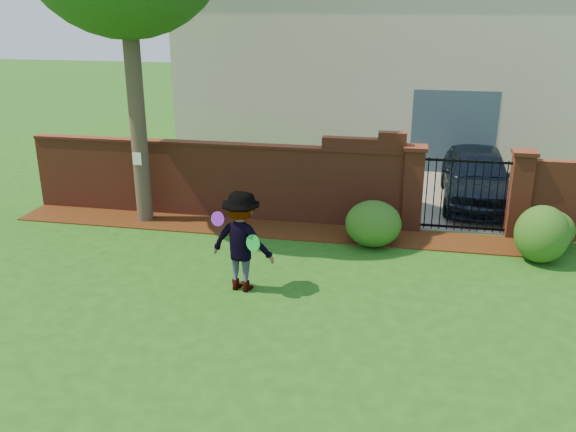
% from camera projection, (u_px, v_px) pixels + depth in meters
% --- Properties ---
extents(ground, '(80.00, 80.00, 0.01)m').
position_uv_depth(ground, '(263.00, 301.00, 10.27)').
color(ground, '#1F5615').
rests_on(ground, ground).
extents(mulch_bed, '(11.10, 1.08, 0.03)m').
position_uv_depth(mulch_bed, '(256.00, 228.00, 13.53)').
color(mulch_bed, '#3A1C0A').
rests_on(mulch_bed, ground).
extents(brick_wall, '(8.70, 0.31, 2.16)m').
position_uv_depth(brick_wall, '(218.00, 178.00, 14.03)').
color(brick_wall, maroon).
rests_on(brick_wall, ground).
extents(pillar_left, '(0.50, 0.50, 1.88)m').
position_uv_depth(pillar_left, '(413.00, 188.00, 13.21)').
color(pillar_left, maroon).
rests_on(pillar_left, ground).
extents(pillar_right, '(0.50, 0.50, 1.88)m').
position_uv_depth(pillar_right, '(520.00, 194.00, 12.80)').
color(pillar_right, maroon).
rests_on(pillar_right, ground).
extents(iron_gate, '(1.78, 0.03, 1.60)m').
position_uv_depth(iron_gate, '(465.00, 195.00, 13.04)').
color(iron_gate, black).
rests_on(iron_gate, ground).
extents(driveway, '(3.20, 8.00, 0.01)m').
position_uv_depth(driveway, '(452.00, 182.00, 17.02)').
color(driveway, slate).
rests_on(driveway, ground).
extents(house, '(12.40, 6.40, 6.30)m').
position_uv_depth(house, '(376.00, 53.00, 20.13)').
color(house, beige).
rests_on(house, ground).
extents(car, '(1.72, 4.12, 1.40)m').
position_uv_depth(car, '(478.00, 178.00, 14.88)').
color(car, black).
rests_on(car, ground).
extents(paper_notice, '(0.20, 0.01, 0.28)m').
position_uv_depth(paper_notice, '(137.00, 159.00, 13.41)').
color(paper_notice, white).
rests_on(paper_notice, tree).
extents(shrub_left, '(1.15, 1.15, 0.94)m').
position_uv_depth(shrub_left, '(373.00, 224.00, 12.49)').
color(shrub_left, '#1A5218').
rests_on(shrub_left, ground).
extents(shrub_middle, '(1.02, 1.02, 1.12)m').
position_uv_depth(shrub_middle, '(542.00, 234.00, 11.67)').
color(shrub_middle, '#1A5218').
rests_on(shrub_middle, ground).
extents(shrub_right, '(0.89, 0.89, 0.79)m').
position_uv_depth(shrub_right, '(552.00, 230.00, 12.37)').
color(shrub_right, '#1A5218').
rests_on(shrub_right, ground).
extents(man, '(1.26, 0.88, 1.78)m').
position_uv_depth(man, '(241.00, 242.00, 10.41)').
color(man, gray).
rests_on(man, ground).
extents(frisbee_purple, '(0.26, 0.12, 0.25)m').
position_uv_depth(frisbee_purple, '(218.00, 219.00, 10.24)').
color(frisbee_purple, purple).
rests_on(frisbee_purple, man).
extents(frisbee_green, '(0.29, 0.19, 0.29)m').
position_uv_depth(frisbee_green, '(253.00, 243.00, 10.13)').
color(frisbee_green, green).
rests_on(frisbee_green, man).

